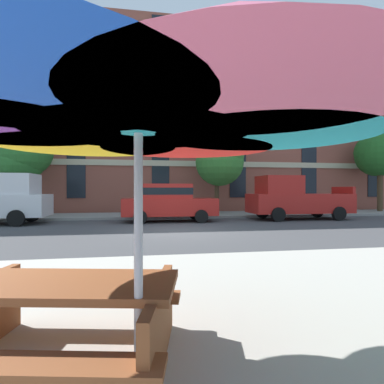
{
  "coord_description": "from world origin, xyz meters",
  "views": [
    {
      "loc": [
        -1.42,
        -11.15,
        1.5
      ],
      "look_at": [
        1.05,
        3.2,
        1.4
      ],
      "focal_mm": 29.47,
      "sensor_mm": 36.0,
      "label": 1
    }
  ],
  "objects_px": {
    "sedan_red": "(168,201)",
    "street_tree_right": "(377,154)",
    "patio_umbrella": "(138,97)",
    "street_tree_middle": "(220,159)",
    "street_tree_left": "(24,154)",
    "picnic_table": "(62,317)",
    "pickup_red": "(295,199)"
  },
  "relations": [
    {
      "from": "sedan_red",
      "to": "street_tree_right",
      "type": "height_order",
      "value": "street_tree_right"
    },
    {
      "from": "street_tree_middle",
      "to": "patio_umbrella",
      "type": "xyz_separation_m",
      "value": [
        -4.81,
        -15.97,
        -1.23
      ]
    },
    {
      "from": "picnic_table",
      "to": "pickup_red",
      "type": "bearing_deg",
      "value": 55.32
    },
    {
      "from": "sedan_red",
      "to": "pickup_red",
      "type": "relative_size",
      "value": 0.86
    },
    {
      "from": "street_tree_middle",
      "to": "sedan_red",
      "type": "bearing_deg",
      "value": -136.13
    },
    {
      "from": "sedan_red",
      "to": "street_tree_middle",
      "type": "height_order",
      "value": "street_tree_middle"
    },
    {
      "from": "pickup_red",
      "to": "street_tree_right",
      "type": "height_order",
      "value": "street_tree_right"
    },
    {
      "from": "sedan_red",
      "to": "street_tree_right",
      "type": "xyz_separation_m",
      "value": [
        14.04,
        3.41,
        2.89
      ]
    },
    {
      "from": "sedan_red",
      "to": "pickup_red",
      "type": "xyz_separation_m",
      "value": [
        6.44,
        0.0,
        0.08
      ]
    },
    {
      "from": "street_tree_left",
      "to": "picnic_table",
      "type": "height_order",
      "value": "street_tree_left"
    },
    {
      "from": "sedan_red",
      "to": "picnic_table",
      "type": "distance_m",
      "value": 12.38
    },
    {
      "from": "pickup_red",
      "to": "street_tree_left",
      "type": "xyz_separation_m",
      "value": [
        -13.87,
        3.3,
        2.38
      ]
    },
    {
      "from": "sedan_red",
      "to": "street_tree_left",
      "type": "height_order",
      "value": "street_tree_left"
    },
    {
      "from": "street_tree_right",
      "to": "patio_umbrella",
      "type": "bearing_deg",
      "value": -133.81
    },
    {
      "from": "sedan_red",
      "to": "street_tree_left",
      "type": "relative_size",
      "value": 0.87
    },
    {
      "from": "street_tree_middle",
      "to": "picnic_table",
      "type": "relative_size",
      "value": 2.38
    },
    {
      "from": "street_tree_right",
      "to": "street_tree_left",
      "type": "bearing_deg",
      "value": -179.71
    },
    {
      "from": "street_tree_left",
      "to": "street_tree_middle",
      "type": "bearing_deg",
      "value": -0.13
    },
    {
      "from": "sedan_red",
      "to": "patio_umbrella",
      "type": "distance_m",
      "value": 12.83
    },
    {
      "from": "street_tree_right",
      "to": "picnic_table",
      "type": "height_order",
      "value": "street_tree_right"
    },
    {
      "from": "pickup_red",
      "to": "street_tree_right",
      "type": "distance_m",
      "value": 8.79
    },
    {
      "from": "sedan_red",
      "to": "patio_umbrella",
      "type": "height_order",
      "value": "patio_umbrella"
    },
    {
      "from": "pickup_red",
      "to": "picnic_table",
      "type": "distance_m",
      "value": 14.86
    },
    {
      "from": "sedan_red",
      "to": "street_tree_middle",
      "type": "xyz_separation_m",
      "value": [
        3.41,
        3.27,
        2.4
      ]
    },
    {
      "from": "pickup_red",
      "to": "street_tree_right",
      "type": "xyz_separation_m",
      "value": [
        7.6,
        3.41,
        2.81
      ]
    },
    {
      "from": "patio_umbrella",
      "to": "street_tree_middle",
      "type": "bearing_deg",
      "value": 73.23
    },
    {
      "from": "picnic_table",
      "to": "street_tree_left",
      "type": "bearing_deg",
      "value": 109.26
    },
    {
      "from": "sedan_red",
      "to": "street_tree_middle",
      "type": "bearing_deg",
      "value": 43.87
    },
    {
      "from": "pickup_red",
      "to": "street_tree_middle",
      "type": "distance_m",
      "value": 5.03
    },
    {
      "from": "picnic_table",
      "to": "sedan_red",
      "type": "bearing_deg",
      "value": 80.64
    },
    {
      "from": "sedan_red",
      "to": "street_tree_right",
      "type": "distance_m",
      "value": 14.73
    },
    {
      "from": "patio_umbrella",
      "to": "picnic_table",
      "type": "height_order",
      "value": "patio_umbrella"
    }
  ]
}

